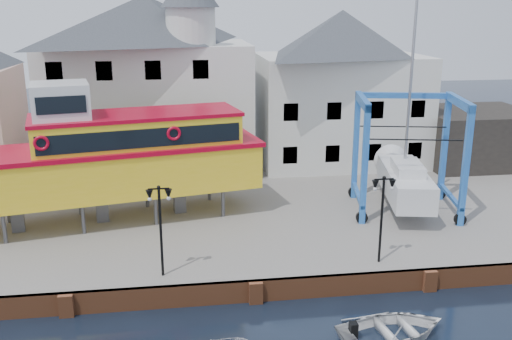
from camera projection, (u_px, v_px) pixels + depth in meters
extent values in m
plane|color=black|center=(256.00, 302.00, 25.04)|extent=(140.00, 140.00, 0.00)
cube|color=slate|center=(231.00, 207.00, 35.36)|extent=(44.00, 22.00, 1.00)
cube|color=brown|center=(255.00, 291.00, 25.02)|extent=(44.00, 0.25, 1.00)
cube|color=brown|center=(66.00, 306.00, 23.79)|extent=(0.60, 0.36, 1.00)
cube|color=brown|center=(256.00, 293.00, 24.85)|extent=(0.60, 0.36, 1.00)
cube|color=brown|center=(430.00, 281.00, 25.92)|extent=(0.60, 0.36, 1.00)
cube|color=silver|center=(150.00, 108.00, 40.42)|extent=(14.00, 8.00, 9.00)
pyramid|color=#32373D|center=(145.00, 19.00, 38.71)|extent=(14.00, 8.00, 3.20)
cube|color=black|center=(63.00, 165.00, 36.73)|extent=(1.00, 0.08, 1.20)
cube|color=black|center=(111.00, 164.00, 37.13)|extent=(1.00, 0.08, 1.20)
cube|color=black|center=(158.00, 162.00, 37.53)|extent=(1.00, 0.08, 1.20)
cube|color=black|center=(203.00, 160.00, 37.93)|extent=(1.00, 0.08, 1.20)
cube|color=black|center=(59.00, 120.00, 35.89)|extent=(1.00, 0.08, 1.20)
cube|color=black|center=(108.00, 118.00, 36.29)|extent=(1.00, 0.08, 1.20)
cube|color=black|center=(155.00, 117.00, 36.69)|extent=(1.00, 0.08, 1.20)
cube|color=black|center=(202.00, 116.00, 37.09)|extent=(1.00, 0.08, 1.20)
cube|color=black|center=(54.00, 72.00, 35.05)|extent=(1.00, 0.08, 1.20)
cube|color=black|center=(104.00, 71.00, 35.45)|extent=(1.00, 0.08, 1.20)
cube|color=black|center=(153.00, 70.00, 35.85)|extent=(1.00, 0.08, 1.20)
cube|color=black|center=(201.00, 69.00, 36.25)|extent=(1.00, 0.08, 1.20)
cylinder|color=silver|center=(191.00, 26.00, 36.94)|extent=(3.20, 3.20, 2.40)
cube|color=silver|center=(339.00, 109.00, 42.90)|extent=(12.00, 8.00, 8.00)
pyramid|color=#32373D|center=(342.00, 33.00, 41.33)|extent=(12.00, 8.00, 3.20)
cube|color=black|center=(290.00, 155.00, 39.21)|extent=(1.00, 0.08, 1.20)
cube|color=black|center=(332.00, 154.00, 39.61)|extent=(1.00, 0.08, 1.20)
cube|color=black|center=(374.00, 152.00, 40.01)|extent=(1.00, 0.08, 1.20)
cube|color=black|center=(415.00, 151.00, 40.41)|extent=(1.00, 0.08, 1.20)
cube|color=black|center=(291.00, 112.00, 38.37)|extent=(1.00, 0.08, 1.20)
cube|color=black|center=(334.00, 111.00, 38.77)|extent=(1.00, 0.08, 1.20)
cube|color=black|center=(376.00, 110.00, 39.17)|extent=(1.00, 0.08, 1.20)
cube|color=black|center=(418.00, 109.00, 39.57)|extent=(1.00, 0.08, 1.20)
cube|color=black|center=(474.00, 137.00, 42.89)|extent=(8.00, 7.00, 4.00)
cylinder|color=black|center=(161.00, 233.00, 24.81)|extent=(0.12, 0.12, 4.00)
cube|color=black|center=(159.00, 189.00, 24.23)|extent=(0.90, 0.06, 0.06)
sphere|color=black|center=(159.00, 187.00, 24.21)|extent=(0.16, 0.16, 0.16)
cone|color=black|center=(149.00, 195.00, 24.25)|extent=(0.32, 0.32, 0.45)
sphere|color=silver|center=(150.00, 199.00, 24.31)|extent=(0.18, 0.18, 0.18)
cone|color=black|center=(168.00, 194.00, 24.36)|extent=(0.32, 0.32, 0.45)
sphere|color=silver|center=(169.00, 198.00, 24.41)|extent=(0.18, 0.18, 0.18)
cylinder|color=black|center=(381.00, 222.00, 26.14)|extent=(0.12, 0.12, 4.00)
cube|color=black|center=(384.00, 179.00, 25.57)|extent=(0.90, 0.06, 0.06)
sphere|color=black|center=(384.00, 178.00, 25.55)|extent=(0.16, 0.16, 0.16)
cone|color=black|center=(375.00, 185.00, 25.59)|extent=(0.32, 0.32, 0.45)
sphere|color=silver|center=(375.00, 189.00, 25.64)|extent=(0.18, 0.18, 0.18)
cone|color=black|center=(392.00, 184.00, 25.70)|extent=(0.32, 0.32, 0.45)
sphere|color=silver|center=(392.00, 188.00, 25.75)|extent=(0.18, 0.18, 0.18)
cylinder|color=#59595E|center=(4.00, 228.00, 28.53)|extent=(0.24, 0.24, 1.63)
cylinder|color=#59595E|center=(8.00, 208.00, 31.29)|extent=(0.24, 0.24, 1.63)
cylinder|color=#59595E|center=(83.00, 219.00, 29.75)|extent=(0.24, 0.24, 1.63)
cylinder|color=#59595E|center=(80.00, 201.00, 32.50)|extent=(0.24, 0.24, 1.63)
cylinder|color=#59595E|center=(156.00, 210.00, 30.96)|extent=(0.24, 0.24, 1.63)
cylinder|color=#59595E|center=(147.00, 194.00, 33.72)|extent=(0.24, 0.24, 1.63)
cylinder|color=#59595E|center=(223.00, 203.00, 32.18)|extent=(0.24, 0.24, 1.63)
cylinder|color=#59595E|center=(209.00, 187.00, 34.93)|extent=(0.24, 0.24, 1.63)
cube|color=#59595E|center=(17.00, 216.00, 30.08)|extent=(0.75, 0.66, 1.63)
cube|color=#59595E|center=(102.00, 207.00, 31.47)|extent=(0.75, 0.66, 1.63)
cube|color=#59595E|center=(179.00, 199.00, 32.86)|extent=(0.75, 0.66, 1.63)
cube|color=yellow|center=(120.00, 170.00, 31.26)|extent=(15.73, 7.06, 2.39)
cube|color=#AA051D|center=(118.00, 147.00, 30.89)|extent=(16.09, 7.30, 0.24)
cube|color=yellow|center=(137.00, 132.00, 31.02)|extent=(11.39, 5.78, 1.74)
cube|color=black|center=(143.00, 139.00, 29.31)|extent=(10.24, 2.13, 0.98)
cube|color=black|center=(133.00, 125.00, 32.71)|extent=(10.24, 2.13, 0.98)
cube|color=#AA051D|center=(136.00, 115.00, 30.75)|extent=(11.62, 5.93, 0.20)
cube|color=silver|center=(61.00, 102.00, 29.29)|extent=(3.33, 3.33, 1.98)
cube|color=black|center=(61.00, 105.00, 27.96)|extent=(2.34, 0.53, 0.87)
torus|color=#AA051D|center=(41.00, 143.00, 27.66)|extent=(0.78, 0.30, 0.76)
torus|color=#AA051D|center=(174.00, 133.00, 29.74)|extent=(0.78, 0.30, 0.76)
cube|color=#1D409F|center=(365.00, 166.00, 30.48)|extent=(0.39, 0.39, 6.57)
cylinder|color=black|center=(362.00, 217.00, 31.31)|extent=(0.69, 0.36, 0.66)
cube|color=#1D409F|center=(356.00, 146.00, 34.66)|extent=(0.39, 0.39, 6.57)
cylinder|color=black|center=(353.00, 192.00, 35.49)|extent=(0.69, 0.36, 0.66)
cube|color=#1D409F|center=(466.00, 167.00, 30.18)|extent=(0.39, 0.39, 6.57)
cylinder|color=black|center=(460.00, 219.00, 31.01)|extent=(0.69, 0.36, 0.66)
cube|color=#1D409F|center=(444.00, 147.00, 34.37)|extent=(0.39, 0.39, 6.57)
cylinder|color=black|center=(440.00, 194.00, 35.20)|extent=(0.69, 0.36, 0.66)
cube|color=#1D409F|center=(363.00, 101.00, 31.69)|extent=(1.25, 4.67, 0.46)
cube|color=#1D409F|center=(358.00, 194.00, 33.23)|extent=(1.15, 4.65, 0.20)
cube|color=#1D409F|center=(460.00, 102.00, 31.40)|extent=(1.25, 4.67, 0.46)
cube|color=#1D409F|center=(450.00, 196.00, 32.93)|extent=(1.15, 4.65, 0.20)
cube|color=#1D409F|center=(404.00, 95.00, 33.64)|extent=(5.59, 1.43, 0.33)
cube|color=silver|center=(405.00, 183.00, 32.87)|extent=(3.50, 7.33, 1.50)
cone|color=silver|center=(392.00, 163.00, 36.87)|extent=(2.41, 1.90, 2.16)
cube|color=#59595E|center=(403.00, 200.00, 33.17)|extent=(0.55, 1.70, 0.66)
cube|color=silver|center=(408.00, 168.00, 32.13)|extent=(2.03, 3.06, 0.56)
cylinder|color=#99999E|center=(411.00, 79.00, 31.66)|extent=(0.19, 0.19, 10.33)
cube|color=black|center=(415.00, 140.00, 30.42)|extent=(4.96, 1.11, 0.05)
cube|color=black|center=(403.00, 127.00, 33.66)|extent=(4.96, 1.11, 0.05)
imported|color=silver|center=(392.00, 337.00, 22.46)|extent=(4.78, 3.70, 0.91)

